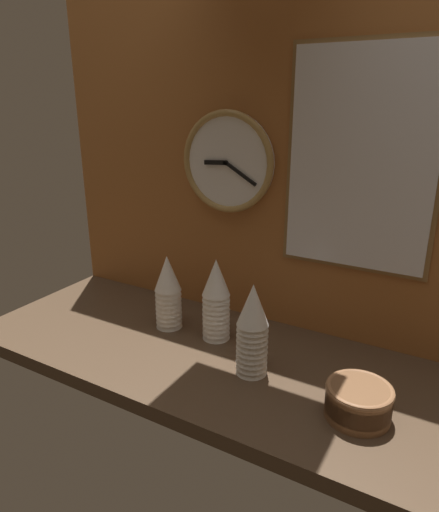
{
  "coord_description": "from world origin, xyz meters",
  "views": [
    {
      "loc": [
        0.47,
        -0.95,
        0.67
      ],
      "look_at": [
        -0.1,
        0.04,
        0.27
      ],
      "focal_mm": 32.0,
      "sensor_mm": 36.0,
      "label": 1
    }
  ],
  "objects": [
    {
      "name": "ground_plane",
      "position": [
        0.0,
        0.0,
        -0.02
      ],
      "size": [
        1.6,
        0.56,
        0.04
      ],
      "primitive_type": "cube",
      "color": "#4C3826"
    },
    {
      "name": "wall_tiled_back",
      "position": [
        0.0,
        0.27,
        0.53
      ],
      "size": [
        1.6,
        0.03,
        1.05
      ],
      "color": "#A3602D",
      "rests_on": "ground_plane"
    },
    {
      "name": "cup_stack_center",
      "position": [
        -0.13,
        0.07,
        0.12
      ],
      "size": [
        0.08,
        0.08,
        0.24
      ],
      "color": "white",
      "rests_on": "ground_plane"
    },
    {
      "name": "cup_stack_center_left",
      "position": [
        -0.29,
        0.06,
        0.11
      ],
      "size": [
        0.08,
        0.08,
        0.23
      ],
      "color": "white",
      "rests_on": "ground_plane"
    },
    {
      "name": "cup_stack_center_right",
      "position": [
        0.04,
        -0.04,
        0.12
      ],
      "size": [
        0.08,
        0.08,
        0.24
      ],
      "color": "white",
      "rests_on": "ground_plane"
    },
    {
      "name": "bowl_stack_right",
      "position": [
        0.32,
        -0.08,
        0.04
      ],
      "size": [
        0.15,
        0.15,
        0.08
      ],
      "color": "brown",
      "rests_on": "ground_plane"
    },
    {
      "name": "wall_clock",
      "position": [
        -0.19,
        0.23,
        0.49
      ],
      "size": [
        0.3,
        0.03,
        0.3
      ],
      "color": "white"
    },
    {
      "name": "menu_board",
      "position": [
        0.2,
        0.24,
        0.51
      ],
      "size": [
        0.4,
        0.01,
        0.58
      ],
      "color": "olive"
    }
  ]
}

